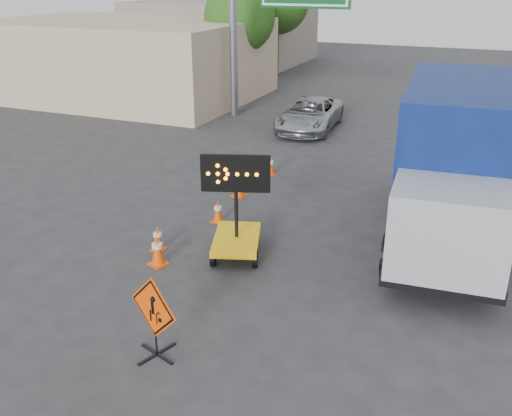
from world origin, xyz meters
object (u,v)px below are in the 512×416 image
Objects in this scene: construction_sign at (154,315)px; arrow_board at (237,233)px; box_truck at (452,170)px; pickup_truck at (310,114)px.

arrow_board is (-0.35, 4.11, -0.25)m from construction_sign.
box_truck reaches higher than arrow_board.
construction_sign is at bearing -85.42° from pickup_truck.
pickup_truck is at bearing 117.53° from construction_sign.
arrow_board is 12.19m from pickup_truck.
arrow_board reaches higher than construction_sign.
pickup_truck is (-2.12, 12.01, 0.09)m from arrow_board.
arrow_board is at bearing -84.12° from pickup_truck.
pickup_truck is (-2.47, 16.12, -0.16)m from construction_sign.
arrow_board is at bearing 113.68° from construction_sign.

